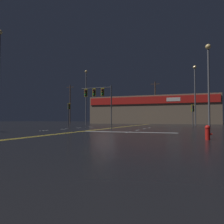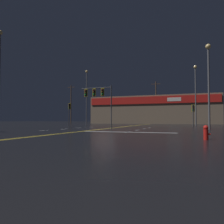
% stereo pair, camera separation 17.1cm
% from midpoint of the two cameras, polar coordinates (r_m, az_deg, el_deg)
% --- Properties ---
extents(ground_plane, '(200.00, 200.00, 0.00)m').
position_cam_midpoint_polar(ground_plane, '(24.78, -2.10, -4.43)').
color(ground_plane, black).
extents(road_markings, '(12.42, 60.00, 0.01)m').
position_cam_midpoint_polar(road_markings, '(23.68, -1.31, -4.53)').
color(road_markings, gold).
rests_on(road_markings, ground).
extents(traffic_signal_median, '(4.08, 0.36, 5.25)m').
position_cam_midpoint_polar(traffic_signal_median, '(27.27, -3.87, 4.42)').
color(traffic_signal_median, '#38383D').
rests_on(traffic_signal_median, ground).
extents(traffic_signal_corner_northwest, '(0.42, 0.36, 3.78)m').
position_cam_midpoint_polar(traffic_signal_corner_northwest, '(36.76, -11.37, 0.73)').
color(traffic_signal_corner_northwest, '#38383D').
rests_on(traffic_signal_corner_northwest, ground).
extents(traffic_signal_corner_northeast, '(0.42, 0.36, 3.15)m').
position_cam_midpoint_polar(traffic_signal_corner_northeast, '(32.38, 20.20, 0.34)').
color(traffic_signal_corner_northeast, '#38383D').
rests_on(traffic_signal_corner_northeast, ground).
extents(streetlight_near_left, '(0.56, 0.56, 9.20)m').
position_cam_midpoint_polar(streetlight_near_left, '(25.88, 23.74, 8.95)').
color(streetlight_near_left, '#59595E').
rests_on(streetlight_near_left, ground).
extents(streetlight_near_right, '(0.56, 0.56, 10.17)m').
position_cam_midpoint_polar(streetlight_near_right, '(39.31, 20.74, 5.98)').
color(streetlight_near_right, '#59595E').
rests_on(streetlight_near_right, ground).
extents(streetlight_far_left, '(0.56, 0.56, 11.73)m').
position_cam_midpoint_polar(streetlight_far_left, '(47.49, -6.91, 5.52)').
color(streetlight_far_left, '#59595E').
rests_on(streetlight_far_left, ground).
extents(fire_hydrant, '(0.35, 0.26, 0.76)m').
position_cam_midpoint_polar(fire_hydrant, '(12.25, 23.34, -4.85)').
color(fire_hydrant, red).
rests_on(fire_hydrant, ground).
extents(building_backdrop, '(32.61, 10.23, 7.18)m').
position_cam_midpoint_polar(building_backdrop, '(59.83, 10.51, 0.46)').
color(building_backdrop, '#7A6651').
rests_on(building_backdrop, ground).
extents(utility_pole_row, '(48.10, 0.26, 12.06)m').
position_cam_midpoint_polar(utility_pole_row, '(55.27, 11.15, 2.96)').
color(utility_pole_row, '#4C3828').
rests_on(utility_pole_row, ground).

